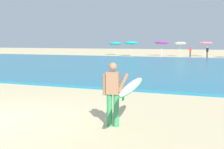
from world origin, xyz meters
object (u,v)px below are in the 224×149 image
beach_umbrella_1 (131,43)px  beachgoer_near_row_mid (190,51)px  beach_umbrella_0 (115,44)px  surfer_with_board (123,89)px  beach_umbrella_2 (162,43)px  beach_umbrella_3 (180,43)px  beachgoer_near_row_left (207,52)px  beach_umbrella_4 (205,43)px

beach_umbrella_1 → beachgoer_near_row_mid: bearing=-0.9°
beach_umbrella_0 → beach_umbrella_1: beach_umbrella_1 is taller
surfer_with_board → beach_umbrella_2: 39.92m
beach_umbrella_0 → beach_umbrella_3: (11.06, -1.25, 0.06)m
beach_umbrella_1 → beachgoer_near_row_mid: (9.13, -0.15, -1.21)m
surfer_with_board → beach_umbrella_1: size_ratio=1.23×
surfer_with_board → beach_umbrella_1: beach_umbrella_1 is taller
surfer_with_board → beach_umbrella_2: bearing=100.2°
beachgoer_near_row_left → beach_umbrella_0: bearing=166.8°
beach_umbrella_2 → beachgoer_near_row_mid: (4.76, -2.43, -1.24)m
beachgoer_near_row_left → surfer_with_board: bearing=-90.1°
beach_umbrella_0 → beach_umbrella_3: size_ratio=1.00×
beach_umbrella_3 → beachgoer_near_row_mid: bearing=-38.1°
beach_umbrella_1 → beach_umbrella_0: bearing=146.1°
surfer_with_board → beachgoer_near_row_left: bearing=89.9°
beach_umbrella_3 → beachgoer_near_row_mid: beach_umbrella_3 is taller
beach_umbrella_1 → beachgoer_near_row_left: beach_umbrella_1 is taller
beach_umbrella_0 → beach_umbrella_2: size_ratio=0.95×
surfer_with_board → beach_umbrella_3: 38.36m
beach_umbrella_4 → beachgoer_near_row_left: bearing=-81.7°
beachgoer_near_row_left → beach_umbrella_3: bearing=150.6°
surfer_with_board → beach_umbrella_1: 38.74m
beach_umbrella_0 → beachgoer_near_row_mid: beach_umbrella_0 is taller
beach_umbrella_0 → beachgoer_near_row_mid: size_ratio=1.44×
beach_umbrella_2 → beachgoer_near_row_mid: size_ratio=1.52×
beach_umbrella_2 → beach_umbrella_3: 3.30m
beach_umbrella_3 → beachgoer_near_row_left: size_ratio=1.45×
beach_umbrella_4 → beachgoer_near_row_left: (0.50, -3.41, -1.22)m
surfer_with_board → beach_umbrella_0: bearing=110.9°
beach_umbrella_0 → beachgoer_near_row_left: bearing=-13.2°
beach_umbrella_1 → beachgoer_near_row_left: 11.68m
beachgoer_near_row_left → beachgoer_near_row_mid: size_ratio=1.00×
beach_umbrella_1 → beach_umbrella_3: (7.48, 1.15, -0.06)m
beach_umbrella_0 → beach_umbrella_2: bearing=-0.9°
beach_umbrella_4 → beachgoer_near_row_mid: beach_umbrella_4 is taller
beachgoer_near_row_left → beachgoer_near_row_mid: same height
beach_umbrella_3 → beach_umbrella_4: beach_umbrella_4 is taller
beach_umbrella_2 → beach_umbrella_4: 6.69m
beach_umbrella_2 → surfer_with_board: bearing=-79.8°
beachgoer_near_row_left → beach_umbrella_2: bearing=154.5°
beach_umbrella_4 → beachgoer_near_row_mid: size_ratio=1.45×
beach_umbrella_0 → beach_umbrella_4: size_ratio=0.99×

